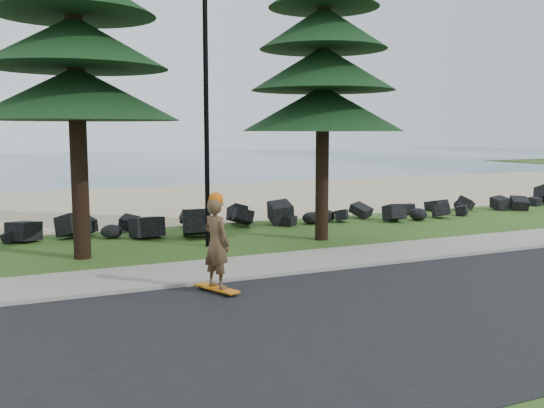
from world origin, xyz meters
name	(u,v)px	position (x,y,z in m)	size (l,w,h in m)	color
ground	(250,269)	(0.00, 0.00, 0.00)	(160.00, 160.00, 0.00)	#2E531A
road	(348,323)	(0.00, -4.50, 0.01)	(160.00, 7.00, 0.02)	black
kerb	(265,276)	(0.00, -0.90, 0.05)	(160.00, 0.20, 0.10)	gray
sidewalk	(247,266)	(0.00, 0.20, 0.04)	(160.00, 2.00, 0.08)	gray
beach_sand	(130,203)	(0.00, 14.50, 0.01)	(160.00, 15.00, 0.01)	tan
ocean	(58,163)	(0.00, 51.00, 0.00)	(160.00, 58.00, 0.01)	#40627A
seawall_boulders	(185,233)	(0.00, 5.60, 0.00)	(60.00, 2.40, 1.10)	black
lamp_post	(206,101)	(0.00, 3.20, 4.13)	(0.25, 0.14, 8.14)	black
skateboarder	(216,243)	(-1.42, -1.70, 1.04)	(0.68, 1.13, 2.07)	#CB690B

